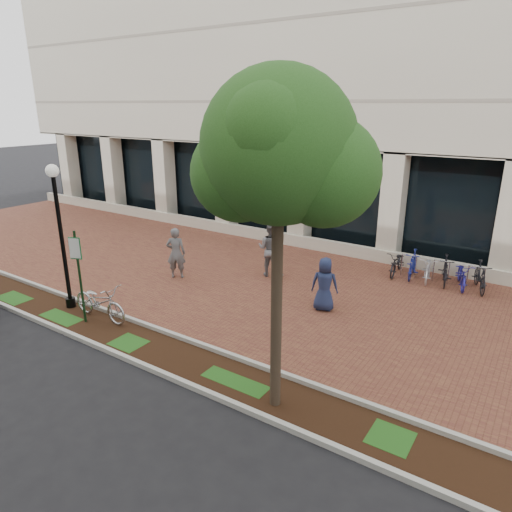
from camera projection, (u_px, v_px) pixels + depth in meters
The scene contains 14 objects.
ground at pixel (282, 288), 15.34m from camera, with size 120.00×120.00×0.00m, color black.
brick_plaza at pixel (282, 288), 15.34m from camera, with size 40.00×9.00×0.01m, color brown.
planting_strip at pixel (174, 357), 11.19m from camera, with size 40.00×1.50×0.01m, color black.
curb_plaza_side at pixel (194, 342), 11.76m from camera, with size 40.00×0.12×0.12m, color #B0AFA6.
curb_street_side at pixel (151, 369), 10.58m from camera, with size 40.00×0.12×0.12m, color #B0AFA6.
near_office_building at pixel (404, 6), 20.43m from camera, with size 40.00×12.12×16.00m.
parking_sign at pixel (78, 266), 12.43m from camera, with size 0.34×0.07×2.69m.
lamppost at pixel (61, 230), 13.17m from camera, with size 0.36×0.36×4.32m.
street_tree at pixel (282, 158), 7.86m from camera, with size 3.29×2.74×6.57m.
locked_bicycle at pixel (100, 302), 12.99m from camera, with size 0.72×2.06×1.08m, color #B3B2B7.
pedestrian_left at pixel (176, 253), 16.02m from camera, with size 0.67×0.44×1.83m, color #5D5E62.
pedestrian_mid at pixel (271, 249), 16.19m from camera, with size 0.97×0.76×2.01m, color slate.
pedestrian_right at pixel (325, 284), 13.50m from camera, with size 0.80×0.52×1.65m, color #1E274B.
bike_rack_cluster at pixel (436, 269), 15.77m from camera, with size 3.59×1.78×0.98m.
Camera 1 is at (7.12, -12.32, 5.90)m, focal length 32.00 mm.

